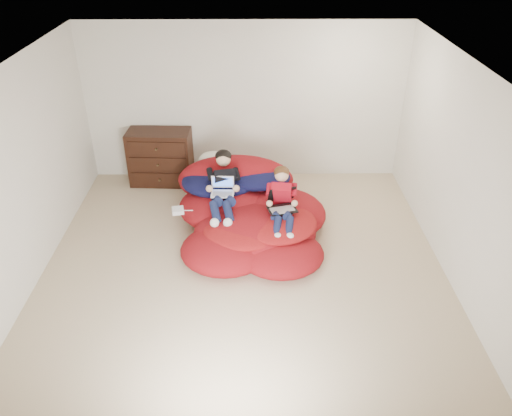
% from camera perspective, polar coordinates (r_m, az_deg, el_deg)
% --- Properties ---
extents(room_shell, '(5.10, 5.10, 2.77)m').
position_cam_1_polar(room_shell, '(6.24, -1.44, -4.93)').
color(room_shell, tan).
rests_on(room_shell, ground).
extents(dresser, '(1.01, 0.58, 0.89)m').
position_cam_1_polar(dresser, '(8.18, -10.85, 5.71)').
color(dresser, black).
rests_on(dresser, ground).
extents(beanbag_pile, '(2.14, 2.35, 0.86)m').
position_cam_1_polar(beanbag_pile, '(6.91, -0.89, -0.56)').
color(beanbag_pile, maroon).
rests_on(beanbag_pile, ground).
extents(cream_pillow, '(0.45, 0.28, 0.28)m').
position_cam_1_polar(cream_pillow, '(7.55, -4.90, 5.43)').
color(cream_pillow, beige).
rests_on(cream_pillow, beanbag_pile).
extents(older_boy, '(0.38, 1.12, 0.64)m').
position_cam_1_polar(older_boy, '(6.84, -3.80, 2.91)').
color(older_boy, black).
rests_on(older_boy, beanbag_pile).
extents(younger_boy, '(0.32, 0.93, 0.65)m').
position_cam_1_polar(younger_boy, '(6.56, 2.99, 1.13)').
color(younger_boy, '#B71020').
rests_on(younger_boy, beanbag_pile).
extents(laptop_white, '(0.31, 0.29, 0.22)m').
position_cam_1_polar(laptop_white, '(6.77, -3.83, 2.24)').
color(laptop_white, silver).
rests_on(laptop_white, older_boy).
extents(laptop_black, '(0.42, 0.46, 0.25)m').
position_cam_1_polar(laptop_black, '(6.57, 2.99, 0.63)').
color(laptop_black, black).
rests_on(laptop_black, younger_boy).
extents(power_adapter, '(0.18, 0.18, 0.06)m').
position_cam_1_polar(power_adapter, '(6.73, -8.91, -0.29)').
color(power_adapter, silver).
rests_on(power_adapter, beanbag_pile).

